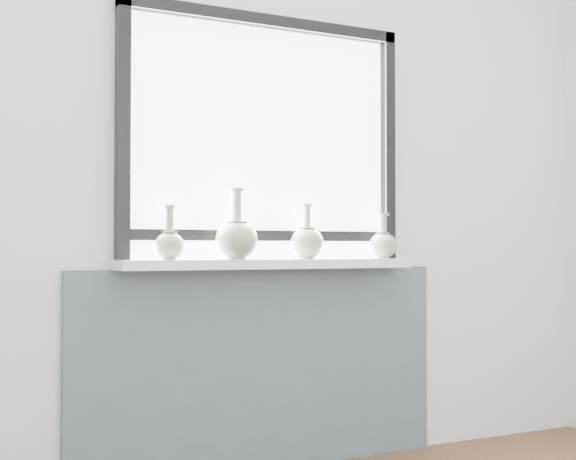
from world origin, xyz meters
name	(u,v)px	position (x,y,z in m)	size (l,w,h in m)	color
back_wall	(261,167)	(0.00, 1.81, 1.30)	(3.60, 0.02, 2.60)	silver
apron_panel	(264,369)	(0.00, 1.78, 0.43)	(1.70, 0.03, 0.86)	#4C5B63
windowsill	(271,264)	(0.00, 1.71, 0.88)	(1.32, 0.18, 0.04)	white
window	(265,133)	(0.00, 1.77, 1.44)	(1.30, 0.06, 1.05)	black
vase_a	(169,243)	(-0.45, 1.71, 0.97)	(0.12, 0.12, 0.22)	#96A07D
vase_b	(237,237)	(-0.17, 1.68, 0.99)	(0.18, 0.18, 0.29)	#96A07D
vase_c	(307,241)	(0.18, 1.72, 0.98)	(0.15, 0.15, 0.24)	#96A07D
vase_d	(383,244)	(0.56, 1.70, 0.97)	(0.13, 0.13, 0.21)	#96A07D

